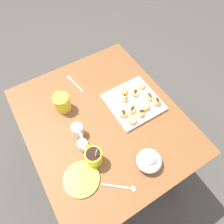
{
  "coord_description": "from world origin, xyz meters",
  "views": [
    {
      "loc": [
        -0.51,
        0.25,
        1.7
      ],
      "look_at": [
        0.0,
        -0.06,
        0.74
      ],
      "focal_mm": 32.59,
      "sensor_mm": 36.0,
      "label": 1
    }
  ],
  "objects_px": {
    "ice_cream_bowl": "(149,160)",
    "beignet_10": "(132,120)",
    "beignet_1": "(125,98)",
    "beignet_7": "(157,102)",
    "beignet_3": "(123,114)",
    "dining_table": "(103,130)",
    "beignet_2": "(147,106)",
    "pastry_plate_square": "(133,102)",
    "beignet_0": "(141,85)",
    "chocolate_sauce_pitcher": "(83,145)",
    "coffee_mug_yellow_left": "(94,156)",
    "beignet_9": "(135,93)",
    "beignet_6": "(141,113)",
    "beignet_8": "(132,110)",
    "coffee_mug_yellow_right": "(62,102)",
    "saucer_lime_left": "(81,179)",
    "beignet_5": "(149,97)",
    "cream_pitcher_white": "(78,130)",
    "beignet_4": "(124,91)"
  },
  "relations": [
    {
      "from": "dining_table",
      "to": "coffee_mug_yellow_right",
      "type": "bearing_deg",
      "value": 39.38
    },
    {
      "from": "ice_cream_bowl",
      "to": "beignet_10",
      "type": "height_order",
      "value": "ice_cream_bowl"
    },
    {
      "from": "saucer_lime_left",
      "to": "beignet_4",
      "type": "bearing_deg",
      "value": -54.58
    },
    {
      "from": "beignet_6",
      "to": "pastry_plate_square",
      "type": "bearing_deg",
      "value": -8.83
    },
    {
      "from": "beignet_1",
      "to": "beignet_7",
      "type": "height_order",
      "value": "beignet_1"
    },
    {
      "from": "beignet_3",
      "to": "beignet_9",
      "type": "height_order",
      "value": "same"
    },
    {
      "from": "ice_cream_bowl",
      "to": "beignet_5",
      "type": "relative_size",
      "value": 2.32
    },
    {
      "from": "chocolate_sauce_pitcher",
      "to": "beignet_6",
      "type": "distance_m",
      "value": 0.36
    },
    {
      "from": "beignet_3",
      "to": "beignet_10",
      "type": "xyz_separation_m",
      "value": [
        -0.06,
        -0.02,
        0.0
      ]
    },
    {
      "from": "pastry_plate_square",
      "to": "beignet_4",
      "type": "distance_m",
      "value": 0.08
    },
    {
      "from": "beignet_9",
      "to": "beignet_2",
      "type": "bearing_deg",
      "value": 178.55
    },
    {
      "from": "beignet_4",
      "to": "beignet_9",
      "type": "height_order",
      "value": "beignet_4"
    },
    {
      "from": "beignet_1",
      "to": "beignet_7",
      "type": "bearing_deg",
      "value": -128.39
    },
    {
      "from": "beignet_3",
      "to": "beignet_1",
      "type": "bearing_deg",
      "value": -38.09
    },
    {
      "from": "chocolate_sauce_pitcher",
      "to": "saucer_lime_left",
      "type": "xyz_separation_m",
      "value": [
        -0.14,
        0.08,
        -0.03
      ]
    },
    {
      "from": "chocolate_sauce_pitcher",
      "to": "beignet_8",
      "type": "distance_m",
      "value": 0.33
    },
    {
      "from": "beignet_6",
      "to": "beignet_8",
      "type": "bearing_deg",
      "value": 34.61
    },
    {
      "from": "saucer_lime_left",
      "to": "beignet_3",
      "type": "distance_m",
      "value": 0.4
    },
    {
      "from": "beignet_0",
      "to": "beignet_1",
      "type": "xyz_separation_m",
      "value": [
        -0.03,
        0.14,
        0.01
      ]
    },
    {
      "from": "coffee_mug_yellow_right",
      "to": "beignet_6",
      "type": "height_order",
      "value": "coffee_mug_yellow_right"
    },
    {
      "from": "beignet_3",
      "to": "dining_table",
      "type": "bearing_deg",
      "value": 66.89
    },
    {
      "from": "dining_table",
      "to": "cream_pitcher_white",
      "type": "bearing_deg",
      "value": 93.92
    },
    {
      "from": "beignet_2",
      "to": "pastry_plate_square",
      "type": "bearing_deg",
      "value": 22.5
    },
    {
      "from": "chocolate_sauce_pitcher",
      "to": "beignet_0",
      "type": "relative_size",
      "value": 1.69
    },
    {
      "from": "beignet_5",
      "to": "beignet_8",
      "type": "xyz_separation_m",
      "value": [
        -0.02,
        0.13,
        -0.0
      ]
    },
    {
      "from": "cream_pitcher_white",
      "to": "beignet_2",
      "type": "relative_size",
      "value": 1.88
    },
    {
      "from": "beignet_8",
      "to": "beignet_9",
      "type": "height_order",
      "value": "beignet_8"
    },
    {
      "from": "saucer_lime_left",
      "to": "beignet_3",
      "type": "height_order",
      "value": "beignet_3"
    },
    {
      "from": "saucer_lime_left",
      "to": "dining_table",
      "type": "bearing_deg",
      "value": -46.98
    },
    {
      "from": "beignet_4",
      "to": "beignet_10",
      "type": "distance_m",
      "value": 0.2
    },
    {
      "from": "coffee_mug_yellow_right",
      "to": "beignet_4",
      "type": "distance_m",
      "value": 0.36
    },
    {
      "from": "beignet_0",
      "to": "beignet_2",
      "type": "height_order",
      "value": "beignet_2"
    },
    {
      "from": "coffee_mug_yellow_left",
      "to": "chocolate_sauce_pitcher",
      "type": "distance_m",
      "value": 0.09
    },
    {
      "from": "beignet_0",
      "to": "beignet_3",
      "type": "relative_size",
      "value": 0.99
    },
    {
      "from": "beignet_10",
      "to": "beignet_0",
      "type": "bearing_deg",
      "value": -47.23
    },
    {
      "from": "beignet_7",
      "to": "beignet_9",
      "type": "relative_size",
      "value": 1.01
    },
    {
      "from": "chocolate_sauce_pitcher",
      "to": "beignet_1",
      "type": "height_order",
      "value": "chocolate_sauce_pitcher"
    },
    {
      "from": "coffee_mug_yellow_right",
      "to": "dining_table",
      "type": "bearing_deg",
      "value": -140.62
    },
    {
      "from": "dining_table",
      "to": "beignet_7",
      "type": "xyz_separation_m",
      "value": [
        -0.08,
        -0.31,
        0.17
      ]
    },
    {
      "from": "cream_pitcher_white",
      "to": "coffee_mug_yellow_left",
      "type": "bearing_deg",
      "value": -179.65
    },
    {
      "from": "cream_pitcher_white",
      "to": "saucer_lime_left",
      "type": "bearing_deg",
      "value": 156.66
    },
    {
      "from": "pastry_plate_square",
      "to": "beignet_3",
      "type": "relative_size",
      "value": 5.17
    },
    {
      "from": "beignet_3",
      "to": "beignet_10",
      "type": "relative_size",
      "value": 1.0
    },
    {
      "from": "beignet_0",
      "to": "beignet_4",
      "type": "distance_m",
      "value": 0.12
    },
    {
      "from": "coffee_mug_yellow_left",
      "to": "beignet_6",
      "type": "height_order",
      "value": "coffee_mug_yellow_left"
    },
    {
      "from": "beignet_3",
      "to": "beignet_10",
      "type": "height_order",
      "value": "beignet_10"
    },
    {
      "from": "beignet_6",
      "to": "beignet_8",
      "type": "relative_size",
      "value": 1.08
    },
    {
      "from": "chocolate_sauce_pitcher",
      "to": "coffee_mug_yellow_left",
      "type": "bearing_deg",
      "value": -169.71
    },
    {
      "from": "coffee_mug_yellow_right",
      "to": "beignet_10",
      "type": "xyz_separation_m",
      "value": [
        -0.29,
        -0.28,
        -0.02
      ]
    },
    {
      "from": "pastry_plate_square",
      "to": "beignet_8",
      "type": "relative_size",
      "value": 5.56
    }
  ]
}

